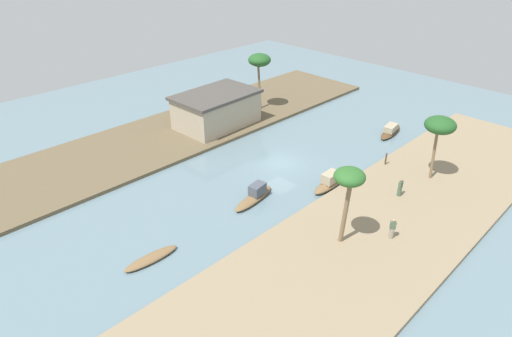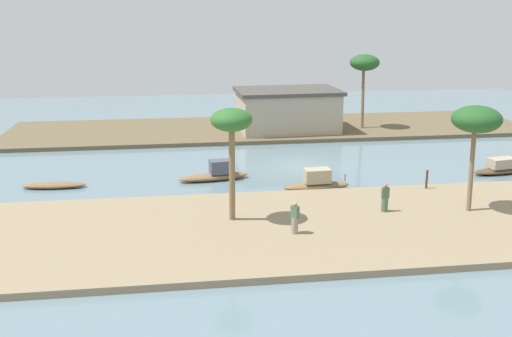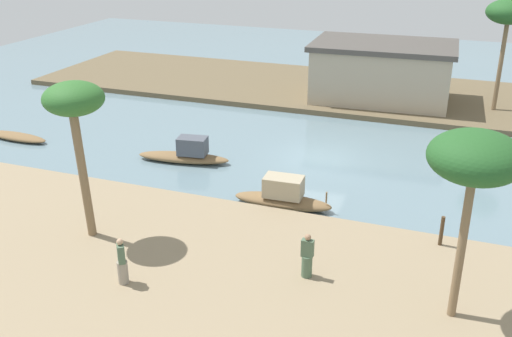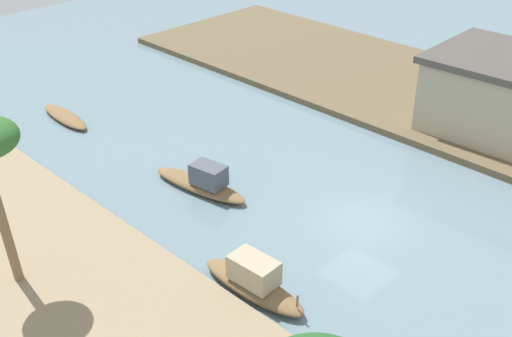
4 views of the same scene
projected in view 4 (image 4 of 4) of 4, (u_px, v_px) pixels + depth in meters
river_water at (363, 222)px, 25.28m from camera, size 72.48×72.48×0.00m
riverbank_right at (511, 120)px, 32.92m from camera, size 47.51×11.43×0.34m
sampan_foreground at (65, 117)px, 33.26m from camera, size 4.04×1.20×0.37m
sampan_with_red_awning at (203, 182)px, 27.08m from camera, size 4.82×1.83×1.33m
sampan_downstream_large at (253, 281)px, 21.39m from camera, size 4.27×1.37×1.38m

